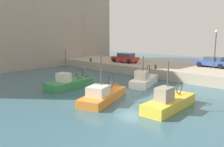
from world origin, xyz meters
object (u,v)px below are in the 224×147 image
(fishing_boat_orange, at_px, (105,98))
(parked_car_blue, at_px, (213,62))
(mooring_bollard_mid, at_px, (155,67))
(fishing_boat_green, at_px, (73,86))
(parked_car_red, at_px, (125,58))
(quay_streetlamp, at_px, (216,43))
(mooring_bollard_north, at_px, (91,60))
(fishing_boat_yellow, at_px, (171,106))
(fishing_boat_white, at_px, (145,83))

(fishing_boat_orange, bearing_deg, parked_car_blue, -8.85)
(fishing_boat_orange, distance_m, mooring_bollard_mid, 11.19)
(fishing_boat_green, bearing_deg, parked_car_blue, -27.27)
(parked_car_red, bearing_deg, fishing_boat_orange, -146.50)
(parked_car_blue, bearing_deg, quay_streetlamp, -151.56)
(mooring_bollard_mid, bearing_deg, fishing_boat_orange, -170.03)
(mooring_bollard_north, bearing_deg, parked_car_blue, -68.54)
(parked_car_blue, relative_size, mooring_bollard_north, 7.29)
(fishing_boat_orange, distance_m, parked_car_red, 16.59)
(parked_car_red, bearing_deg, fishing_boat_green, -165.39)
(fishing_boat_yellow, height_order, parked_car_blue, fishing_boat_yellow)
(parked_car_red, distance_m, mooring_bollard_mid, 7.72)
(fishing_boat_orange, height_order, parked_car_blue, fishing_boat_orange)
(fishing_boat_orange, height_order, mooring_bollard_north, fishing_boat_orange)
(parked_car_blue, bearing_deg, parked_car_red, 107.55)
(fishing_boat_yellow, xyz_separation_m, fishing_boat_green, (-0.82, 10.94, -0.02))
(parked_car_blue, bearing_deg, mooring_bollard_north, 111.46)
(quay_streetlamp, bearing_deg, mooring_bollard_north, 108.25)
(fishing_boat_white, bearing_deg, parked_car_blue, -19.74)
(mooring_bollard_north, bearing_deg, quay_streetlamp, -71.75)
(parked_car_red, bearing_deg, fishing_boat_yellow, -129.91)
(fishing_boat_yellow, bearing_deg, fishing_boat_white, 48.02)
(parked_car_red, xyz_separation_m, mooring_bollard_mid, (-2.81, -7.18, -0.47))
(fishing_boat_orange, distance_m, mooring_bollard_north, 17.76)
(fishing_boat_green, distance_m, mooring_bollard_mid, 10.76)
(fishing_boat_orange, relative_size, mooring_bollard_north, 12.33)
(parked_car_blue, height_order, mooring_bollard_mid, parked_car_blue)
(parked_car_blue, relative_size, parked_car_red, 0.94)
(fishing_boat_green, height_order, parked_car_blue, fishing_boat_green)
(fishing_boat_white, bearing_deg, parked_car_red, 51.71)
(parked_car_red, bearing_deg, mooring_bollard_mid, -111.35)
(mooring_bollard_mid, height_order, quay_streetlamp, quay_streetlamp)
(fishing_boat_white, relative_size, parked_car_blue, 1.58)
(fishing_boat_yellow, bearing_deg, mooring_bollard_mid, 37.83)
(fishing_boat_yellow, relative_size, parked_car_red, 1.48)
(fishing_boat_yellow, xyz_separation_m, parked_car_red, (11.93, 14.27, 1.82))
(parked_car_blue, xyz_separation_m, parked_car_red, (-3.74, 11.82, 0.03))
(fishing_boat_yellow, distance_m, fishing_boat_orange, 5.48)
(fishing_boat_green, bearing_deg, fishing_boat_white, -37.53)
(mooring_bollard_north, xyz_separation_m, quay_streetlamp, (5.65, -17.13, 2.98))
(fishing_boat_yellow, height_order, fishing_boat_green, fishing_boat_green)
(fishing_boat_white, height_order, parked_car_blue, fishing_boat_white)
(fishing_boat_white, height_order, parked_car_red, fishing_boat_white)
(fishing_boat_green, relative_size, quay_streetlamp, 1.25)
(mooring_bollard_mid, xyz_separation_m, quay_streetlamp, (5.65, -5.13, 2.98))
(quay_streetlamp, bearing_deg, fishing_boat_yellow, -172.45)
(fishing_boat_yellow, distance_m, quay_streetlamp, 15.52)
(mooring_bollard_north, bearing_deg, fishing_boat_green, -140.69)
(parked_car_blue, height_order, parked_car_red, parked_car_red)
(fishing_boat_white, relative_size, quay_streetlamp, 1.31)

